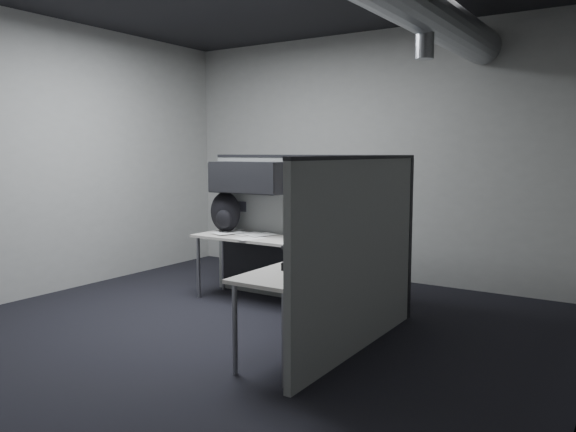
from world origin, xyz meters
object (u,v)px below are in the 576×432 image
Objects in this scene: backpack at (225,213)px; desk at (294,257)px; phone at (297,264)px; keyboard at (307,247)px; monitor at (350,220)px.

desk is at bearing -29.75° from backpack.
phone is at bearing -47.98° from backpack.
keyboard is at bearing -26.34° from desk.
phone is at bearing -56.53° from desk.
desk is 1.12m from phone.
monitor is at bearing -18.80° from backpack.
backpack is at bearing 173.12° from monitor.
keyboard is at bearing -31.14° from backpack.
phone is (0.40, -0.82, 0.02)m from keyboard.
monitor is 1.73m from backpack.
desk is 4.93× the size of backpack.
phone is (0.08, -1.10, -0.24)m from monitor.
backpack is at bearing 137.75° from phone.
monitor is 0.49m from keyboard.
backpack reaches higher than phone.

